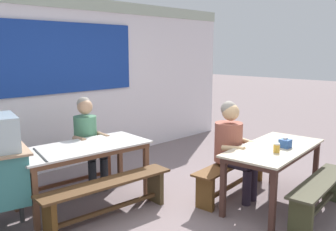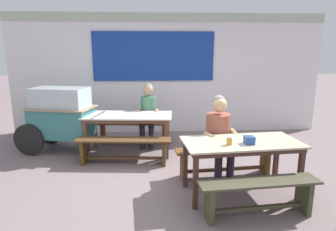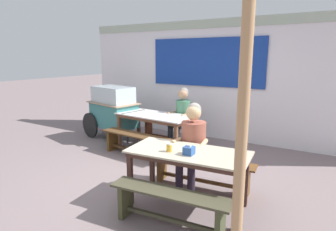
% 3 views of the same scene
% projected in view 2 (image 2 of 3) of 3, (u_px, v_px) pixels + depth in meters
% --- Properties ---
extents(ground_plane, '(40.00, 40.00, 0.00)m').
position_uv_depth(ground_plane, '(178.00, 179.00, 4.38)').
color(ground_plane, slate).
extents(backdrop_wall, '(7.27, 0.23, 2.76)m').
position_uv_depth(backdrop_wall, '(167.00, 71.00, 6.70)').
color(backdrop_wall, white).
rests_on(backdrop_wall, ground_plane).
extents(dining_table_far, '(1.70, 0.89, 0.75)m').
position_uv_depth(dining_table_far, '(128.00, 119.00, 5.38)').
color(dining_table_far, silver).
rests_on(dining_table_far, ground_plane).
extents(dining_table_near, '(1.61, 0.86, 0.75)m').
position_uv_depth(dining_table_near, '(241.00, 147.00, 3.79)').
color(dining_table_near, '#C1B497').
rests_on(dining_table_near, ground_plane).
extents(bench_far_back, '(1.54, 0.38, 0.45)m').
position_uv_depth(bench_far_back, '(133.00, 129.00, 6.01)').
color(bench_far_back, brown).
rests_on(bench_far_back, ground_plane).
extents(bench_far_front, '(1.65, 0.44, 0.45)m').
position_uv_depth(bench_far_front, '(124.00, 147.00, 4.90)').
color(bench_far_front, '#4F341C').
rests_on(bench_far_front, ground_plane).
extents(bench_near_back, '(1.59, 0.42, 0.45)m').
position_uv_depth(bench_near_back, '(225.00, 158.00, 4.42)').
color(bench_near_back, brown).
rests_on(bench_near_back, ground_plane).
extents(bench_near_front, '(1.45, 0.41, 0.45)m').
position_uv_depth(bench_near_front, '(259.00, 193.00, 3.33)').
color(bench_near_front, '#423F2C').
rests_on(bench_near_front, ground_plane).
extents(food_cart, '(1.68, 1.02, 1.25)m').
position_uv_depth(food_cart, '(60.00, 115.00, 5.46)').
color(food_cart, teal).
rests_on(food_cart, ground_plane).
extents(person_center_facing, '(0.46, 0.57, 1.28)m').
position_uv_depth(person_center_facing, '(148.00, 110.00, 5.84)').
color(person_center_facing, '#1F2329').
rests_on(person_center_facing, ground_plane).
extents(person_right_near_table, '(0.50, 0.57, 1.28)m').
position_uv_depth(person_right_near_table, '(219.00, 132.00, 4.25)').
color(person_right_near_table, '#261E2B').
rests_on(person_right_near_table, ground_plane).
extents(tissue_box, '(0.12, 0.12, 0.13)m').
position_uv_depth(tissue_box, '(249.00, 140.00, 3.67)').
color(tissue_box, '#2C549C').
rests_on(tissue_box, dining_table_near).
extents(condiment_jar, '(0.07, 0.07, 0.11)m').
position_uv_depth(condiment_jar, '(229.00, 141.00, 3.62)').
color(condiment_jar, gold).
rests_on(condiment_jar, dining_table_near).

